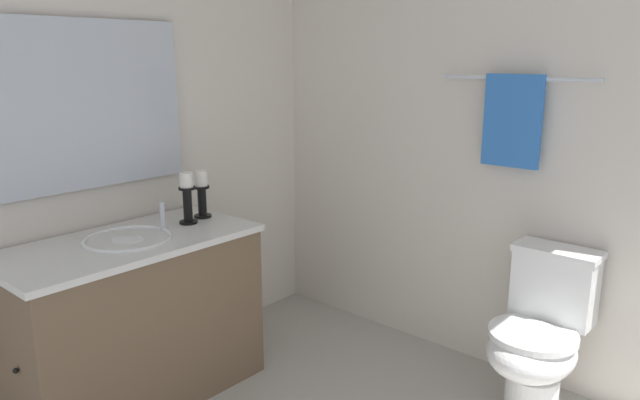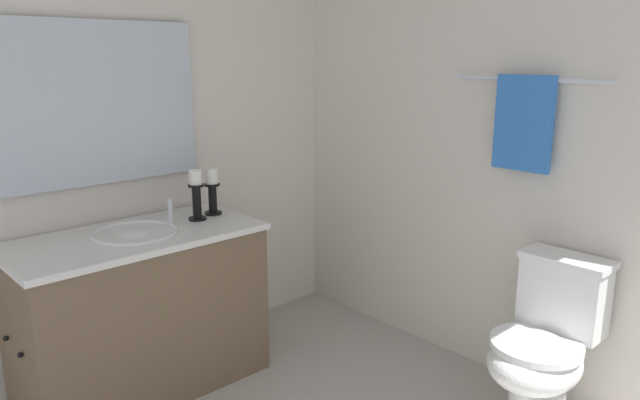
{
  "view_description": "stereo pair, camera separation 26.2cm",
  "coord_description": "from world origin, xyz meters",
  "views": [
    {
      "loc": [
        1.4,
        -1.45,
        1.61
      ],
      "look_at": [
        -0.28,
        0.46,
        0.98
      ],
      "focal_mm": 33.12,
      "sensor_mm": 36.0,
      "label": 1
    },
    {
      "loc": [
        1.59,
        -1.27,
        1.61
      ],
      "look_at": [
        -0.28,
        0.46,
        0.98
      ],
      "focal_mm": 33.12,
      "sensor_mm": 36.0,
      "label": 2
    }
  ],
  "objects": [
    {
      "name": "candle_holder_tall",
      "position": [
        -0.99,
        0.36,
        0.92
      ],
      "size": [
        0.09,
        0.09,
        0.24
      ],
      "color": "black",
      "rests_on": "vanity_cabinet"
    },
    {
      "name": "wall_left",
      "position": [
        -1.26,
        0.0,
        1.23
      ],
      "size": [
        0.04,
        2.66,
        2.45
      ],
      "primitive_type": "cube",
      "color": "silver",
      "rests_on": "ground"
    },
    {
      "name": "mirror",
      "position": [
        -1.22,
        -0.1,
        1.38
      ],
      "size": [
        0.02,
        1.01,
        0.78
      ],
      "primitive_type": "cube",
      "color": "silver"
    },
    {
      "name": "vanity_cabinet",
      "position": [
        -0.94,
        -0.1,
        0.4
      ],
      "size": [
        0.58,
        1.17,
        0.79
      ],
      "color": "brown",
      "rests_on": "ground"
    },
    {
      "name": "sink_basin",
      "position": [
        -0.94,
        -0.1,
        0.76
      ],
      "size": [
        0.4,
        0.4,
        0.24
      ],
      "color": "white",
      "rests_on": "vanity_cabinet"
    },
    {
      "name": "towel_near_vanity",
      "position": [
        0.24,
        1.25,
        1.31
      ],
      "size": [
        0.28,
        0.03,
        0.44
      ],
      "primitive_type": "cube",
      "color": "blue",
      "rests_on": "towel_bar"
    },
    {
      "name": "toilet",
      "position": [
        0.53,
        1.05,
        0.37
      ],
      "size": [
        0.39,
        0.54,
        0.75
      ],
      "color": "white",
      "rests_on": "ground"
    },
    {
      "name": "towel_bar",
      "position": [
        0.24,
        1.27,
        1.5
      ],
      "size": [
        0.77,
        0.02,
        0.02
      ],
      "primitive_type": "cylinder",
      "rotation": [
        0.0,
        1.57,
        0.0
      ],
      "color": "silver"
    },
    {
      "name": "wall_back",
      "position": [
        0.0,
        1.33,
        1.23
      ],
      "size": [
        2.53,
        0.04,
        2.45
      ],
      "primitive_type": "cube",
      "color": "silver",
      "rests_on": "ground"
    },
    {
      "name": "candle_holder_short",
      "position": [
        -0.95,
        0.24,
        0.93
      ],
      "size": [
        0.09,
        0.09,
        0.26
      ],
      "color": "black",
      "rests_on": "vanity_cabinet"
    }
  ]
}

